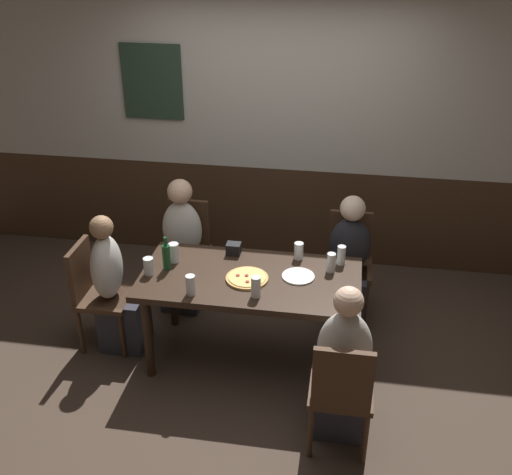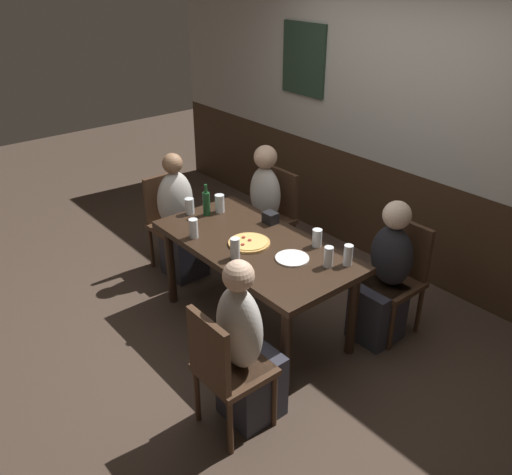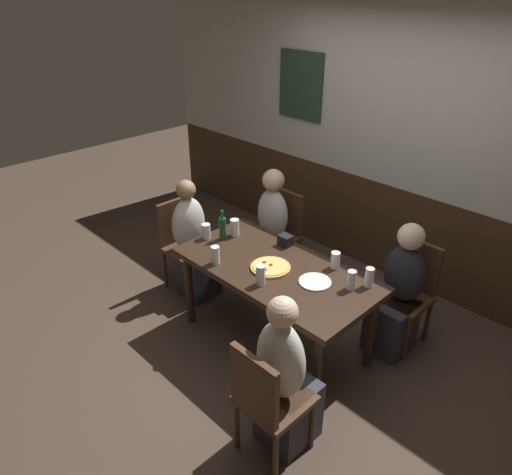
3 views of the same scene
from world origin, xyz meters
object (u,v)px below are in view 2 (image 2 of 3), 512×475
Objects in this scene: chair_right_far at (398,272)px; person_left_far at (261,216)px; person_right_near at (246,356)px; pizza at (249,243)px; pint_glass_pale at (348,256)px; tumbler_short at (317,239)px; chair_right_near at (224,366)px; condiment_caddy at (270,218)px; pint_glass_stout at (235,250)px; beer_bottle_green at (206,203)px; pint_glass_amber at (190,207)px; plate_white_large at (292,258)px; beer_glass_tall at (194,230)px; tumbler_water at (328,258)px; beer_glass_half at (220,205)px; chair_left_far at (274,212)px; dining_table at (255,253)px; person_right_far at (384,283)px; person_head_west at (180,226)px; chair_head_west at (170,218)px.

person_left_far is (-1.42, -0.16, -0.00)m from chair_right_far.
pizza is at bearing 139.64° from person_right_near.
person_left_far is 1.44m from pint_glass_pale.
pizza is at bearing -129.91° from chair_right_far.
tumbler_short is (-0.39, -0.50, 0.30)m from chair_right_far.
condiment_caddy is at bearing 128.27° from chair_right_near.
pint_glass_stout is at bearing -120.29° from chair_right_far.
tumbler_short is at bearing 67.10° from pint_glass_stout.
person_left_far is 0.74m from beer_bottle_green.
pint_glass_stout is 0.62m from tumbler_short.
pint_glass_amber is 0.55× the size of plate_white_large.
beer_glass_tall reaches higher than condiment_caddy.
plate_white_large is (-0.23, -0.12, -0.06)m from tumbler_water.
beer_glass_half is 0.25m from pint_glass_amber.
tumbler_short is 0.51m from condiment_caddy.
chair_left_far is at bearing 180.00° from chair_right_far.
beer_glass_half is 1.02× the size of beer_glass_tall.
person_right_far reaches higher than dining_table.
tumbler_water is at bearing 7.60° from beer_bottle_green.
person_head_west is 1.43m from plate_white_large.
chair_left_far is (0.51, 0.82, 0.00)m from chair_head_west.
pint_glass_pale is at bearing 15.11° from pint_glass_amber.
pint_glass_pale reaches higher than tumbler_short.
condiment_caddy is (-0.76, 0.14, -0.02)m from tumbler_water.
person_head_west is 10.38× the size of condiment_caddy.
tumbler_water is at bearing -10.42° from condiment_caddy.
tumbler_water is at bearing -105.11° from person_right_far.
pint_glass_amber reaches higher than dining_table.
person_right_near is at bearing -42.96° from person_left_far.
dining_table is at bearing -130.79° from chair_right_far.
beer_glass_tall is at bearing -23.11° from person_head_west.
person_left_far is 1.13m from tumbler_short.
person_head_west reaches higher than tumbler_water.
chair_right_near is 2.17m from chair_left_far.
chair_left_far is at bearing 158.53° from pint_glass_pale.
chair_right_near is 1.48m from person_right_far.
person_left_far is at bearing 62.11° from person_head_west.
pint_glass_stout is at bearing -48.98° from person_left_far.
chair_right_far is 1.28m from pint_glass_stout.
pint_glass_pale is at bearing -99.57° from person_right_far.
beer_glass_tall is (-0.94, -0.46, 0.00)m from tumbler_water.
chair_right_far is 1.00× the size of chair_head_west.
person_right_far is at bearing -90.00° from chair_right_far.
pint_glass_stout reaches higher than pint_glass_amber.
plate_white_large is (1.41, 0.05, 0.27)m from person_head_west.
person_right_far is 1.46m from beer_glass_half.
tumbler_water is 0.56× the size of beer_bottle_green.
person_right_far is 7.44× the size of pint_glass_pale.
chair_right_near is at bearing -24.93° from person_head_west.
beer_glass_half is (-1.32, -0.53, 0.33)m from person_right_far.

